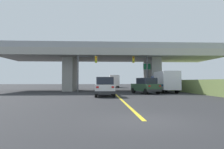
# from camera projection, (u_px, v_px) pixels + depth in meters

# --- Properties ---
(ground) EXTENTS (160.00, 160.00, 0.00)m
(ground) POSITION_uv_depth(u_px,v_px,m) (112.00, 91.00, 34.56)
(ground) COLOR #2B2B2D
(overpass_bridge) EXTENTS (35.57, 10.51, 7.42)m
(overpass_bridge) POSITION_uv_depth(u_px,v_px,m) (112.00, 60.00, 34.74)
(overpass_bridge) COLOR #A8A59E
(overpass_bridge) RESTS_ON ground
(lane_divider_stripe) EXTENTS (0.20, 23.92, 0.01)m
(lane_divider_stripe) POSITION_uv_depth(u_px,v_px,m) (119.00, 97.00, 19.97)
(lane_divider_stripe) COLOR yellow
(lane_divider_stripe) RESTS_ON ground
(suv_lead) EXTENTS (2.02, 4.61, 2.02)m
(suv_lead) POSITION_uv_depth(u_px,v_px,m) (105.00, 87.00, 21.47)
(suv_lead) COLOR silver
(suv_lead) RESTS_ON ground
(suv_crossing) EXTENTS (3.27, 4.70, 2.02)m
(suv_crossing) POSITION_uv_depth(u_px,v_px,m) (146.00, 86.00, 25.88)
(suv_crossing) COLOR #2D4C33
(suv_crossing) RESTS_ON ground
(box_truck) EXTENTS (2.33, 6.72, 2.94)m
(box_truck) POSITION_uv_depth(u_px,v_px,m) (165.00, 81.00, 28.58)
(box_truck) COLOR navy
(box_truck) RESTS_ON ground
(sedan_oncoming) EXTENTS (1.98, 4.41, 2.02)m
(sedan_oncoming) POSITION_uv_depth(u_px,v_px,m) (104.00, 84.00, 45.34)
(sedan_oncoming) COLOR maroon
(sedan_oncoming) RESTS_ON ground
(traffic_signal_nearside) EXTENTS (2.32, 0.36, 6.13)m
(traffic_signal_nearside) POSITION_uv_depth(u_px,v_px,m) (142.00, 67.00, 30.46)
(traffic_signal_nearside) COLOR #56595E
(traffic_signal_nearside) RESTS_ON ground
(traffic_signal_farside) EXTENTS (2.87, 0.36, 5.96)m
(traffic_signal_farside) POSITION_uv_depth(u_px,v_px,m) (84.00, 66.00, 29.44)
(traffic_signal_farside) COLOR #56595E
(traffic_signal_farside) RESTS_ON ground
(highway_sign) EXTENTS (1.55, 0.17, 4.65)m
(highway_sign) POSITION_uv_depth(u_px,v_px,m) (148.00, 70.00, 32.74)
(highway_sign) COLOR #56595E
(highway_sign) RESTS_ON ground
(semi_truck_distant) EXTENTS (2.33, 6.93, 3.11)m
(semi_truck_distant) POSITION_uv_depth(u_px,v_px,m) (114.00, 81.00, 52.17)
(semi_truck_distant) COLOR red
(semi_truck_distant) RESTS_ON ground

